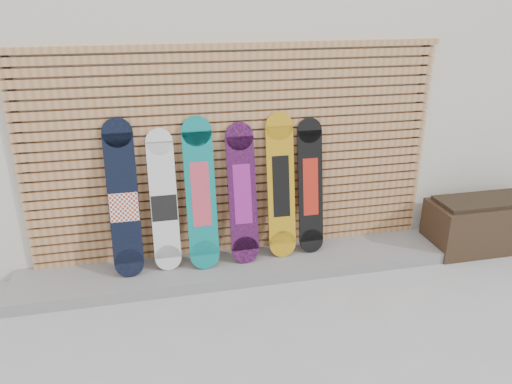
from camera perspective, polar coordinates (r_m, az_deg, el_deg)
ground at (r=4.82m, az=1.88°, el=-12.74°), size 80.00×80.00×0.00m
building at (r=7.55m, az=-1.01°, el=14.76°), size 12.00×5.00×3.60m
concrete_step at (r=5.32m, az=-1.55°, el=-8.34°), size 4.60×0.70×0.12m
slat_wall at (r=5.11m, az=-2.31°, el=4.47°), size 4.26×0.08×2.29m
planter_box at (r=6.25m, az=24.89°, el=-3.26°), size 1.34×0.56×0.60m
snowboard_0 at (r=4.96m, az=-14.91°, el=-0.93°), size 0.29×0.36×1.53m
snowboard_1 at (r=5.01m, az=-10.49°, el=-1.12°), size 0.26×0.31×1.41m
snowboard_2 at (r=4.98m, az=-6.34°, el=-0.25°), size 0.30×0.37×1.51m
snowboard_3 at (r=5.06m, az=-1.57°, el=-0.23°), size 0.29×0.35×1.43m
snowboard_4 at (r=5.16m, az=2.86°, el=0.65°), size 0.29×0.30×1.51m
snowboard_5 at (r=5.27m, az=6.23°, el=0.59°), size 0.26×0.28×1.43m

